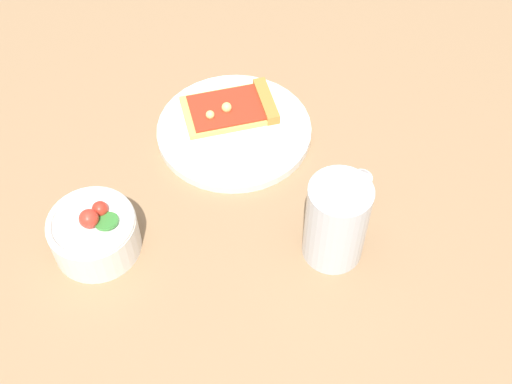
# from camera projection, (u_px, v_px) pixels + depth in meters

# --- Properties ---
(ground_plane) EXTENTS (2.40, 2.40, 0.00)m
(ground_plane) POSITION_uv_depth(u_px,v_px,m) (216.00, 138.00, 1.03)
(ground_plane) COLOR #93704C
(ground_plane) RESTS_ON ground
(plate) EXTENTS (0.24, 0.24, 0.01)m
(plate) POSITION_uv_depth(u_px,v_px,m) (234.00, 130.00, 1.03)
(plate) COLOR silver
(plate) RESTS_ON ground_plane
(pizza_slice_main) EXTENTS (0.16, 0.13, 0.02)m
(pizza_slice_main) POSITION_uv_depth(u_px,v_px,m) (235.00, 108.00, 1.04)
(pizza_slice_main) COLOR #E5B256
(pizza_slice_main) RESTS_ON plate
(salad_bowl) EXTENTS (0.12, 0.12, 0.08)m
(salad_bowl) POSITION_uv_depth(u_px,v_px,m) (94.00, 233.00, 0.88)
(salad_bowl) COLOR white
(salad_bowl) RESTS_ON ground_plane
(soda_glass) EXTENTS (0.08, 0.08, 0.13)m
(soda_glass) POSITION_uv_depth(u_px,v_px,m) (336.00, 224.00, 0.85)
(soda_glass) COLOR silver
(soda_glass) RESTS_ON ground_plane
(pepper_shaker) EXTENTS (0.03, 0.03, 0.07)m
(pepper_shaker) POSITION_uv_depth(u_px,v_px,m) (360.00, 187.00, 0.93)
(pepper_shaker) COLOR silver
(pepper_shaker) RESTS_ON ground_plane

